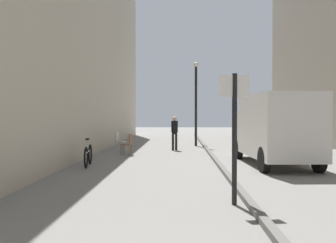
{
  "coord_description": "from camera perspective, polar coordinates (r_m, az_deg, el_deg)",
  "views": [
    {
      "loc": [
        0.2,
        -1.06,
        1.79
      ],
      "look_at": [
        -0.21,
        12.83,
        1.53
      ],
      "focal_mm": 40.7,
      "sensor_mm": 36.0,
      "label": 1
    }
  ],
  "objects": [
    {
      "name": "ground_plane",
      "position": [
        13.19,
        0.83,
        -6.75
      ],
      "size": [
        80.0,
        80.0,
        0.0
      ],
      "primitive_type": "plane",
      "color": "gray"
    },
    {
      "name": "building_facade_left",
      "position": [
        14.51,
        -19.07,
        16.8
      ],
      "size": [
        2.26,
        40.0,
        11.48
      ],
      "primitive_type": "cube",
      "color": "#BCB29E",
      "rests_on": "ground_plane"
    },
    {
      "name": "kerb_strip",
      "position": [
        13.25,
        7.72,
        -6.46
      ],
      "size": [
        0.16,
        40.0,
        0.12
      ],
      "primitive_type": "cube",
      "color": "#615F5B",
      "rests_on": "ground_plane"
    },
    {
      "name": "pedestrian_main_foreground",
      "position": [
        19.01,
        0.99,
        -1.39
      ],
      "size": [
        0.33,
        0.24,
        1.7
      ],
      "rotation": [
        0.0,
        0.0,
        0.3
      ],
      "color": "black",
      "rests_on": "ground_plane"
    },
    {
      "name": "delivery_van",
      "position": [
        14.03,
        15.55,
        -0.89
      ],
      "size": [
        2.19,
        5.44,
        2.48
      ],
      "rotation": [
        0.0,
        0.0,
        0.05
      ],
      "color": "silver",
      "rests_on": "ground_plane"
    },
    {
      "name": "street_sign_post",
      "position": [
        7.63,
        9.93,
        -0.8
      ],
      "size": [
        0.6,
        0.12,
        2.6
      ],
      "rotation": [
        0.0,
        0.0,
        3.29
      ],
      "color": "black",
      "rests_on": "ground_plane"
    },
    {
      "name": "lamp_post",
      "position": [
        21.65,
        4.2,
        3.52
      ],
      "size": [
        0.28,
        0.28,
        4.76
      ],
      "color": "black",
      "rests_on": "ground_plane"
    },
    {
      "name": "bicycle_leaning",
      "position": [
        13.47,
        -11.87,
        -4.97
      ],
      "size": [
        0.25,
        1.77,
        0.98
      ],
      "rotation": [
        0.0,
        0.0,
        0.11
      ],
      "color": "black",
      "rests_on": "ground_plane"
    },
    {
      "name": "cafe_chair_near_window",
      "position": [
        18.73,
        -7.3,
        -2.76
      ],
      "size": [
        0.52,
        0.52,
        0.94
      ],
      "rotation": [
        0.0,
        0.0,
        4.52
      ],
      "color": "#B7B2A8",
      "rests_on": "ground_plane"
    },
    {
      "name": "cafe_chair_by_doorway",
      "position": [
        16.82,
        -5.96,
        -3.19
      ],
      "size": [
        0.51,
        0.51,
        0.94
      ],
      "rotation": [
        0.0,
        0.0,
        1.4
      ],
      "color": "brown",
      "rests_on": "ground_plane"
    }
  ]
}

